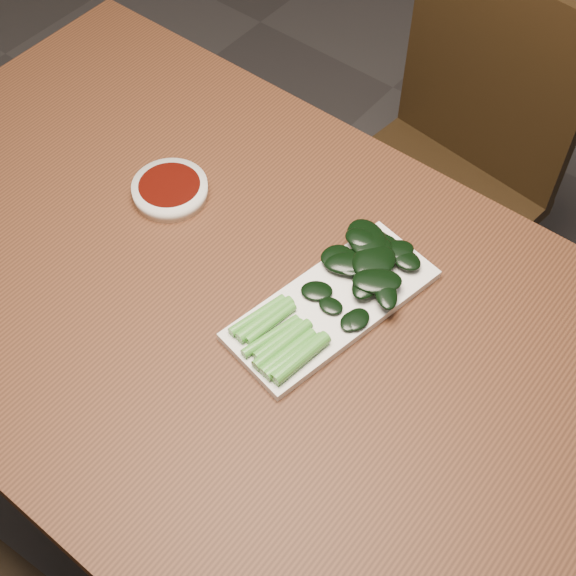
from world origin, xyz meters
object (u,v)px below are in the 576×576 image
(gai_lan, at_px, (342,285))
(chair_far, at_px, (443,172))
(sauce_bowl, at_px, (170,190))
(table, at_px, (249,333))
(serving_plate, at_px, (332,305))

(gai_lan, bearing_deg, chair_far, 102.63)
(chair_far, xyz_separation_m, sauce_bowl, (-0.20, -0.56, 0.28))
(chair_far, distance_m, gai_lan, 0.64)
(table, relative_size, serving_plate, 4.20)
(sauce_bowl, bearing_deg, table, -20.89)
(table, bearing_deg, gai_lan, 46.21)
(chair_far, bearing_deg, serving_plate, -71.47)
(serving_plate, bearing_deg, table, -142.66)
(gai_lan, bearing_deg, serving_plate, -84.04)
(table, distance_m, serving_plate, 0.15)
(table, height_order, serving_plate, serving_plate)
(sauce_bowl, distance_m, gai_lan, 0.33)
(chair_far, distance_m, serving_plate, 0.65)
(serving_plate, distance_m, gai_lan, 0.03)
(table, distance_m, sauce_bowl, 0.26)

